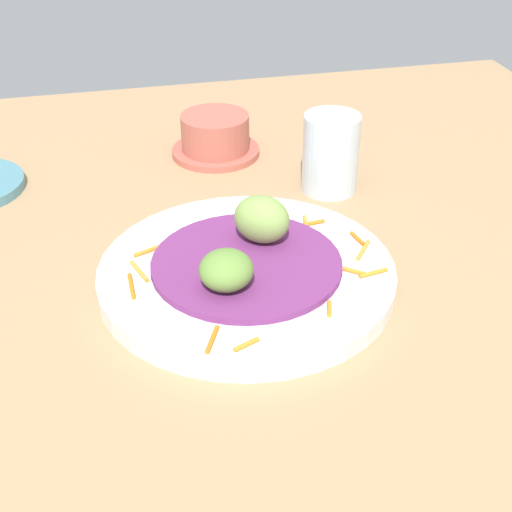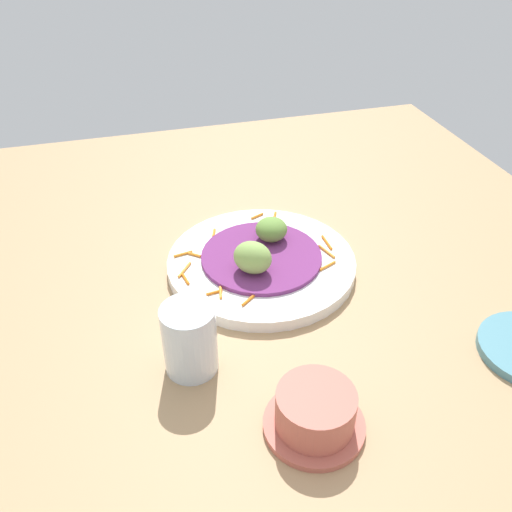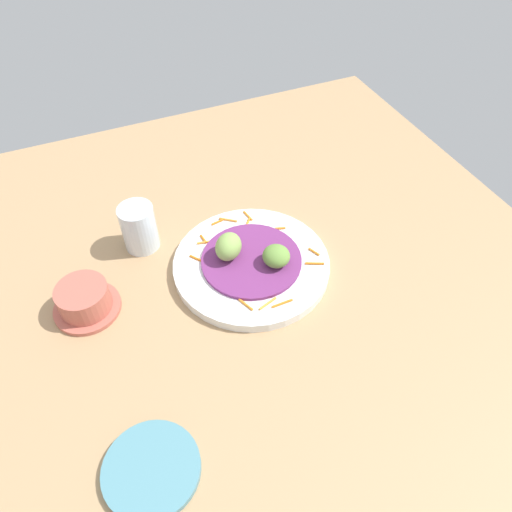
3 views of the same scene
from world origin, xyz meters
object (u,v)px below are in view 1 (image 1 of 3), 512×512
at_px(terracotta_bowl, 215,137).
at_px(water_glass, 331,153).
at_px(main_plate, 245,276).
at_px(guac_scoop_center, 262,219).
at_px(guac_scoop_left, 226,270).

distance_m(terracotta_bowl, water_glass, 0.17).
bearing_deg(water_glass, main_plate, -129.32).
relative_size(main_plate, terracotta_bowl, 2.52).
distance_m(main_plate, guac_scoop_center, 0.06).
bearing_deg(terracotta_bowl, water_glass, -47.79).
distance_m(guac_scoop_center, water_glass, 0.17).
bearing_deg(main_plate, terracotta_bowl, 84.97).
height_order(guac_scoop_left, water_glass, water_glass).
bearing_deg(water_glass, terracotta_bowl, 132.21).
relative_size(guac_scoop_center, terracotta_bowl, 0.50).
bearing_deg(terracotta_bowl, guac_scoop_left, -98.75).
distance_m(guac_scoop_left, water_glass, 0.26).
relative_size(guac_scoop_center, water_glass, 0.61).
bearing_deg(guac_scoop_left, main_plate, 55.04).
distance_m(main_plate, water_glass, 0.22).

